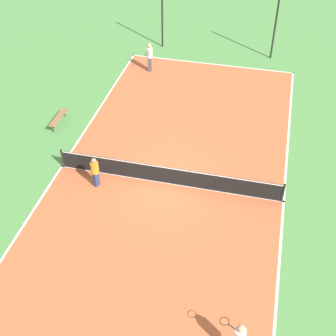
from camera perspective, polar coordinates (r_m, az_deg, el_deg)
ground_plane at (r=21.03m, az=-0.00°, el=-1.88°), size 80.00×80.00×0.00m
court_surface at (r=21.02m, az=-0.00°, el=-1.86°), size 10.34×23.45×0.02m
tennis_net at (r=20.69m, az=-0.00°, el=-0.82°), size 10.14×0.10×0.97m
bench at (r=25.15m, az=-13.17°, el=5.99°), size 0.36×1.77×0.45m
player_far_white at (r=29.16m, az=-2.27°, el=13.58°), size 0.37×0.94×1.80m
player_center_orange at (r=20.60m, az=-8.90°, el=-0.30°), size 0.47×0.47×1.51m
tennis_ball_midcourt at (r=22.13m, az=-3.67°, el=0.73°), size 0.07×0.07×0.07m
tennis_ball_near_net at (r=23.38m, az=0.14°, el=3.29°), size 0.07×0.07×0.07m
fence_post_back_left at (r=31.79m, az=-0.71°, el=18.52°), size 0.12×0.12×4.79m
fence_post_back_right at (r=30.95m, az=13.01°, el=16.93°), size 0.12×0.12×4.79m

